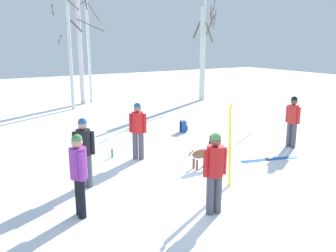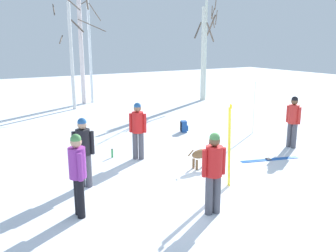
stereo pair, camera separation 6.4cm
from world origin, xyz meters
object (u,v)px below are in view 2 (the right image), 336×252
at_px(person_4, 78,170).
at_px(backpack_0, 184,127).
at_px(birch_tree_6, 206,46).
at_px(person_2, 83,148).
at_px(birch_tree_4, 90,47).
at_px(birch_tree_3, 81,38).
at_px(person_1, 293,119).
at_px(ski_pair_planted_1, 229,146).
at_px(birch_tree_2, 70,48).
at_px(ski_pair_lying_0, 270,159).
at_px(person_3, 214,168).
at_px(ski_pair_planted_0, 254,108).
at_px(birch_tree_5, 203,52).
at_px(person_0, 138,127).
at_px(backpack_1, 214,143).
at_px(dog, 202,154).
at_px(water_bottle_1, 112,153).

height_order(person_4, backpack_0, person_4).
xyz_separation_m(backpack_0, birch_tree_6, (5.33, 5.82, 2.97)).
distance_m(person_2, birch_tree_4, 12.55).
relative_size(person_4, birch_tree_3, 0.24).
relative_size(person_1, ski_pair_planted_1, 0.85).
distance_m(ski_pair_planted_1, birch_tree_4, 13.51).
height_order(birch_tree_4, birch_tree_6, birch_tree_6).
xyz_separation_m(person_1, birch_tree_2, (-4.24, 10.48, 2.14)).
bearing_deg(person_1, ski_pair_lying_0, -160.34).
bearing_deg(birch_tree_2, person_2, -104.86).
xyz_separation_m(person_2, person_3, (1.82, -2.67, 0.00)).
height_order(ski_pair_lying_0, birch_tree_4, birch_tree_4).
bearing_deg(backpack_0, person_3, -118.22).
distance_m(ski_pair_lying_0, birch_tree_4, 12.92).
xyz_separation_m(ski_pair_planted_1, birch_tree_2, (-0.37, 11.85, 2.12)).
distance_m(ski_pair_planted_0, birch_tree_5, 8.24).
bearing_deg(birch_tree_3, person_2, -107.65).
height_order(ski_pair_planted_0, birch_tree_3, birch_tree_3).
relative_size(person_0, birch_tree_6, 0.27).
xyz_separation_m(backpack_1, birch_tree_4, (-0.42, 10.75, 2.90)).
relative_size(person_2, birch_tree_6, 0.27).
xyz_separation_m(person_1, person_3, (-5.13, -2.38, 0.00)).
height_order(birch_tree_3, birch_tree_5, birch_tree_3).
relative_size(birch_tree_2, birch_tree_3, 0.86).
bearing_deg(person_2, ski_pair_planted_1, -28.37).
distance_m(ski_pair_planted_0, birch_tree_4, 10.54).
height_order(dog, birch_tree_6, birch_tree_6).
bearing_deg(dog, birch_tree_5, 53.84).
bearing_deg(ski_pair_planted_0, backpack_1, -161.18).
distance_m(backpack_1, birch_tree_5, 10.34).
bearing_deg(ski_pair_planted_0, person_1, -96.31).
height_order(person_3, birch_tree_5, birch_tree_5).
height_order(ski_pair_lying_0, backpack_1, backpack_1).
bearing_deg(birch_tree_6, backpack_0, -132.49).
bearing_deg(water_bottle_1, dog, -49.05).
bearing_deg(dog, ski_pair_lying_0, -13.15).
bearing_deg(person_3, birch_tree_6, 54.08).
bearing_deg(person_3, person_0, 86.81).
relative_size(ski_pair_planted_0, backpack_0, 4.50).
distance_m(backpack_0, birch_tree_5, 8.31).
height_order(person_4, water_bottle_1, person_4).
xyz_separation_m(water_bottle_1, birch_tree_6, (8.92, 7.32, 3.05)).
bearing_deg(dog, birch_tree_2, 92.90).
bearing_deg(ski_pair_planted_0, birch_tree_2, 117.86).
bearing_deg(person_3, person_4, 151.40).
relative_size(ski_pair_planted_1, birch_tree_2, 0.33).
relative_size(ski_pair_planted_0, backpack_1, 4.50).
distance_m(person_4, birch_tree_6, 15.25).
bearing_deg(person_0, birch_tree_6, 43.42).
bearing_deg(ski_pair_planted_0, birch_tree_3, 109.42).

